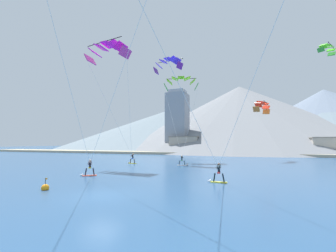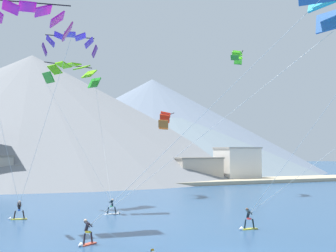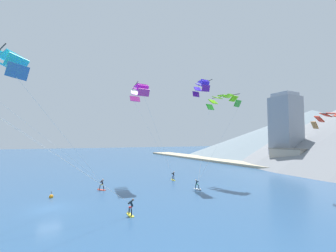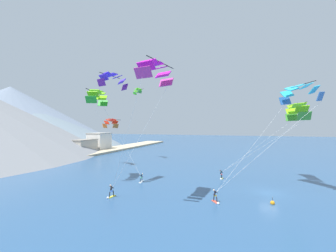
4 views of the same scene
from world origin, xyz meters
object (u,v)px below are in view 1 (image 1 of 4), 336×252
kitesurfer_far_left (183,163)px  parafoil_kite_distant_high_outer (327,48)px  kitesurfer_near_trail (88,171)px  parafoil_kite_far_left (181,82)px  kitesurfer_mid_center (132,160)px  parafoil_kite_mid_center (108,50)px  parafoil_kite_distant_mid_solo (262,106)px  kitesurfer_near_lead (217,176)px  race_marker_buoy (45,188)px  parafoil_kite_distant_low_drift (168,63)px

kitesurfer_far_left → parafoil_kite_distant_high_outer: bearing=28.5°
kitesurfer_near_trail → parafoil_kite_far_left: size_ratio=0.12×
kitesurfer_mid_center → kitesurfer_near_trail: bearing=-79.4°
kitesurfer_far_left → parafoil_kite_far_left: (-2.55, 7.55, 14.96)m
parafoil_kite_mid_center → parafoil_kite_distant_high_outer: (33.03, 19.26, 3.28)m
parafoil_kite_distant_mid_solo → kitesurfer_near_trail: bearing=-123.6°
kitesurfer_near_lead → parafoil_kite_distant_high_outer: 36.62m
parafoil_kite_distant_high_outer → race_marker_buoy: 48.32m
kitesurfer_near_lead → parafoil_kite_far_left: 27.28m
parafoil_kite_distant_mid_solo → kitesurfer_far_left: bearing=-130.2°
kitesurfer_near_trail → race_marker_buoy: (1.85, -6.97, -0.40)m
kitesurfer_near_lead → parafoil_kite_distant_high_outer: bearing=57.6°
parafoil_kite_distant_low_drift → parafoil_kite_distant_mid_solo: (16.22, 11.16, -7.00)m
parafoil_kite_distant_low_drift → race_marker_buoy: parafoil_kite_distant_low_drift is taller
kitesurfer_far_left → parafoil_kite_distant_mid_solo: size_ratio=0.32×
parafoil_kite_distant_mid_solo → parafoil_kite_mid_center: bearing=-136.1°
parafoil_kite_distant_mid_solo → race_marker_buoy: bearing=-115.8°
parafoil_kite_mid_center → race_marker_buoy: bearing=-71.2°
kitesurfer_near_lead → race_marker_buoy: kitesurfer_near_lead is taller
kitesurfer_mid_center → race_marker_buoy: 21.79m
kitesurfer_near_trail → parafoil_kite_distant_mid_solo: (19.06, 28.65, 10.41)m
parafoil_kite_distant_high_outer → parafoil_kite_distant_mid_solo: size_ratio=0.73×
kitesurfer_near_trail → parafoil_kite_mid_center: bearing=112.5°
kitesurfer_near_trail → parafoil_kite_far_left: 26.47m
parafoil_kite_mid_center → parafoil_kite_distant_mid_solo: bearing=43.9°
parafoil_kite_distant_high_outer → parafoil_kite_distant_low_drift: parafoil_kite_distant_high_outer is taller
kitesurfer_near_trail → kitesurfer_far_left: kitesurfer_near_trail is taller
race_marker_buoy → kitesurfer_near_trail: bearing=104.9°
parafoil_kite_far_left → parafoil_kite_distant_high_outer: (25.90, 5.10, 5.08)m
parafoil_kite_distant_mid_solo → race_marker_buoy: parafoil_kite_distant_mid_solo is taller
kitesurfer_mid_center → parafoil_kite_far_left: size_ratio=0.12×
kitesurfer_near_lead → parafoil_kite_distant_low_drift: (-10.71, 16.80, 17.41)m
kitesurfer_near_lead → parafoil_kite_far_left: parafoil_kite_far_left is taller
kitesurfer_near_lead → parafoil_kite_distant_low_drift: parafoil_kite_distant_low_drift is taller
parafoil_kite_distant_high_outer → parafoil_kite_distant_mid_solo: (-10.94, 2.03, -9.54)m
kitesurfer_near_lead → parafoil_kite_mid_center: parafoil_kite_mid_center is taller
parafoil_kite_distant_low_drift → parafoil_kite_distant_mid_solo: 20.90m
kitesurfer_far_left → parafoil_kite_mid_center: 20.46m
parafoil_kite_distant_high_outer → race_marker_buoy: size_ratio=4.00×
kitesurfer_mid_center → parafoil_kite_distant_high_outer: (32.67, 12.28, 19.96)m
parafoil_kite_far_left → kitesurfer_mid_center: bearing=-133.4°
kitesurfer_mid_center → race_marker_buoy: bearing=-78.0°
kitesurfer_mid_center → parafoil_kite_far_left: 17.85m
kitesurfer_near_trail → parafoil_kite_distant_high_outer: size_ratio=0.44×
kitesurfer_far_left → race_marker_buoy: kitesurfer_far_left is taller
parafoil_kite_distant_low_drift → parafoil_kite_mid_center: bearing=-120.1°
kitesurfer_near_trail → kitesurfer_mid_center: (-2.68, 14.34, 0.00)m
parafoil_kite_mid_center → kitesurfer_far_left: bearing=34.3°
kitesurfer_mid_center → race_marker_buoy: kitesurfer_mid_center is taller
kitesurfer_near_trail → parafoil_kite_distant_mid_solo: 35.95m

